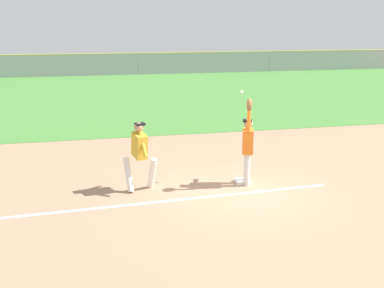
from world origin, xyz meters
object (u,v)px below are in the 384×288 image
Objects in this scene: parked_car_green at (72,64)px; parked_car_silver at (133,63)px; first_base at (242,181)px; runner at (140,152)px; baseball at (242,92)px; parked_car_tan at (7,65)px; parked_car_blue at (245,60)px; parked_car_black at (191,61)px; fielder at (248,142)px.

parked_car_green is 5.04m from parked_car_silver.
runner is at bearing 179.14° from first_base.
first_base is at bearing -85.95° from baseball.
baseball is at bearing -12.07° from runner.
parked_car_silver is at bearing -6.18° from parked_car_green.
parked_car_tan is (-10.49, 27.81, -1.67)m from baseball.
runner is 0.37× the size of parked_car_blue.
baseball is 28.74m from parked_car_black.
fielder is at bearing -20.01° from runner.
parked_car_tan and parked_car_green have the same top height.
runner reaches higher than parked_car_silver.
parked_car_green reaches higher than first_base.
parked_car_green and parked_car_silver have the same top height.
parked_car_silver is at bearing 90.77° from first_base.
parked_car_black is at bearing 1.58° from parked_car_tan.
parked_car_blue is at bearing -91.05° from fielder.
runner is at bearing -74.53° from parked_car_tan.
first_base is 28.92m from parked_car_black.
baseball is (-0.02, 0.22, 2.31)m from first_base.
parked_car_green is (-5.42, 28.06, 0.63)m from first_base.
parked_car_green and parked_car_black have the same top height.
parked_car_black is at bearing -81.60° from fielder.
first_base is at bearing -16.87° from runner.
runner is at bearing 13.73° from fielder.
fielder is 28.23m from parked_car_silver.
first_base is 0.22× the size of runner.
first_base is at bearing -85.45° from parked_car_green.
first_base is 28.09m from parked_car_silver.
parked_car_black is at bearing -3.83° from parked_car_green.
parked_car_silver is at bearing 69.37° from runner.
parked_car_tan is 5.09m from parked_car_green.
parked_car_tan is (-7.87, 27.99, -0.32)m from runner.
parked_car_blue is at bearing 50.43° from runner.
parked_car_blue is at bearing -3.78° from parked_car_green.
parked_car_green is (-5.47, 28.21, -0.45)m from fielder.
parked_car_black is at bearing 59.42° from runner.
runner is 29.42m from parked_car_black.
fielder is at bearing -115.45° from parked_car_blue.
parked_car_tan is 0.99× the size of parked_car_silver.
fielder is (0.06, -0.15, 1.08)m from first_base.
baseball reaches higher than parked_car_silver.
runner is (-2.64, 0.04, 0.96)m from first_base.
fielder is 29.05m from parked_car_black.
first_base is at bearing -87.92° from parked_car_silver.
parked_car_blue reaches higher than first_base.
parked_car_green is at bearing 0.12° from parked_car_tan.
parked_car_blue is (10.26, 0.68, 0.00)m from parked_car_silver.
parked_car_green is at bearing 100.93° from first_base.
baseball is 0.02× the size of parked_car_black.
baseball is 30.25m from parked_car_blue.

